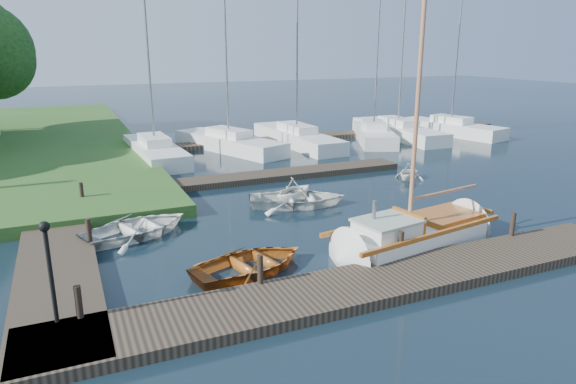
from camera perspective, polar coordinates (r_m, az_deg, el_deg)
name	(u,v)px	position (r m, az deg, el deg)	size (l,w,h in m)	color
ground	(288,223)	(19.41, 0.00, -3.41)	(160.00, 160.00, 0.00)	black
near_dock	(376,283)	(14.47, 9.74, -9.97)	(18.00, 2.20, 0.30)	black
left_dock	(57,231)	(19.80, -24.30, -4.01)	(2.20, 18.00, 0.30)	black
far_dock	(273,176)	(25.86, -1.73, 1.83)	(14.00, 1.60, 0.30)	black
pontoon	(325,136)	(37.62, 4.18, 6.21)	(30.00, 1.60, 0.30)	black
mooring_post_0	(79,302)	(13.09, -22.24, -11.22)	(0.16, 0.16, 0.80)	black
mooring_post_1	(260,269)	(13.79, -3.10, -8.57)	(0.16, 0.16, 0.80)	black
mooring_post_2	(401,244)	(15.81, 12.42, -5.67)	(0.16, 0.16, 0.80)	black
mooring_post_3	(513,224)	(18.70, 23.69, -3.28)	(0.16, 0.16, 0.80)	black
mooring_post_4	(89,231)	(17.73, -21.25, -4.03)	(0.16, 0.16, 0.80)	black
mooring_post_5	(82,192)	(22.52, -21.95, 0.00)	(0.16, 0.16, 0.80)	black
lamp_post	(49,258)	(12.64, -25.06, -6.70)	(0.24, 0.24, 2.44)	black
sailboat	(416,236)	(17.58, 14.06, -4.80)	(7.38, 3.13, 9.83)	white
dinghy	(251,260)	(15.21, -4.19, -7.53)	(2.59, 3.62, 0.75)	brown
tender_a	(137,225)	(18.71, -16.47, -3.55)	(2.73, 3.83, 0.79)	white
tender_b	(295,188)	(21.89, 0.74, 0.46)	(1.96, 2.27, 1.19)	white
tender_c	(297,196)	(21.33, 1.02, -0.47)	(2.85, 3.99, 0.83)	white
tender_d	(409,170)	(26.27, 13.32, 2.38)	(1.59, 1.84, 0.97)	white
marina_boat_0	(155,150)	(31.32, -14.57, 4.58)	(2.57, 8.78, 11.39)	white
marina_boat_1	(229,142)	(33.21, -6.59, 5.59)	(5.30, 9.20, 10.57)	white
marina_boat_3	(297,136)	(34.96, 0.97, 6.23)	(2.56, 10.01, 13.18)	white
marina_boat_4	(374,133)	(36.77, 9.50, 6.49)	(5.21, 7.88, 11.88)	white
marina_boat_5	(398,130)	(38.74, 12.10, 6.81)	(2.63, 9.86, 11.70)	white
marina_boat_6	(451,127)	(40.99, 17.64, 6.88)	(4.07, 8.60, 9.57)	white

